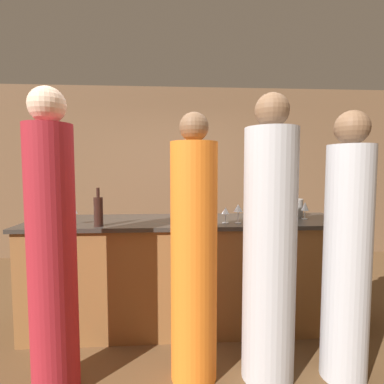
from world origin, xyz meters
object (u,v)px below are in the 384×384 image
Objects in this scene: guest_1 at (194,257)px; ice_bucket at (292,208)px; guest_2 at (347,255)px; wine_bottle_0 at (98,211)px; guest_0 at (269,249)px; bartender at (193,215)px; guest_3 at (52,250)px.

guest_1 reaches higher than ice_bucket.
guest_2 is 1.89m from wine_bottle_0.
wine_bottle_0 is 1.84m from ice_bucket.
guest_0 reaches higher than guest_1.
bartender reaches higher than guest_1.
guest_0 is at bearing 1.72° from guest_3.
wine_bottle_0 is (-1.27, 0.50, 0.20)m from guest_0.
guest_2 is at bearing -3.63° from guest_0.
bartender is 0.99× the size of guest_3.
guest_2 reaches higher than wine_bottle_0.
wine_bottle_0 is at bearing 52.47° from bartender.
guest_3 reaches higher than bartender.
bartender is at bearing 58.44° from guest_3.
bartender is 1.89m from guest_2.
wine_bottle_0 is at bearing 73.34° from guest_3.
guest_2 is 5.81× the size of wine_bottle_0.
guest_0 is 6.17× the size of wine_bottle_0.
bartender is 1.41m from wine_bottle_0.
guest_1 is at bearing -31.81° from wine_bottle_0.
guest_0 reaches higher than wine_bottle_0.
guest_1 is at bearing 176.52° from guest_2.
wine_bottle_0 is at bearing -167.18° from ice_bucket.
guest_0 is at bearing -3.33° from guest_1.
guest_3 reaches higher than guest_0.
guest_3 is 2.17m from ice_bucket.
guest_2 is at bearing -16.47° from wine_bottle_0.
bartender is 1.18m from ice_bucket.
guest_0 is 1.06m from ice_bucket.
guest_1 is 5.77× the size of wine_bottle_0.
guest_1 is 0.92m from guest_3.
guest_0 is at bearing 104.59° from bartender.
guest_0 reaches higher than ice_bucket.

